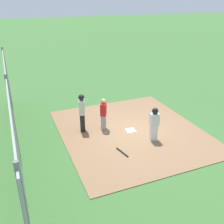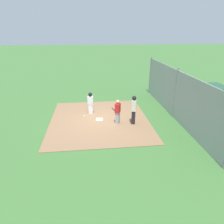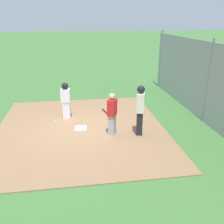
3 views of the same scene
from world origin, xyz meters
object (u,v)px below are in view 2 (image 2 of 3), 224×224
(umpire, at_px, (134,109))
(parked_car_green, at_px, (215,94))
(home_plate, at_px, (99,119))
(baseball_bat, at_px, (114,110))
(catcher, at_px, (118,111))
(runner, at_px, (90,102))
(baseball, at_px, (84,116))

(umpire, xyz_separation_m, parked_car_green, (3.67, -7.68, -0.39))
(home_plate, relative_size, baseball_bat, 0.56)
(catcher, distance_m, runner, 2.46)
(runner, height_order, baseball, runner)
(catcher, distance_m, parked_car_green, 9.34)
(umpire, distance_m, baseball, 3.60)
(baseball_bat, bearing_deg, parked_car_green, 86.49)
(home_plate, distance_m, runner, 1.53)
(baseball_bat, xyz_separation_m, baseball, (-0.87, 2.17, 0.01))
(catcher, relative_size, baseball, 20.99)
(home_plate, distance_m, parked_car_green, 10.21)
(home_plate, distance_m, baseball, 1.23)
(home_plate, height_order, runner, runner)
(umpire, relative_size, parked_car_green, 0.44)
(baseball, bearing_deg, parked_car_green, -78.88)
(home_plate, bearing_deg, runner, 25.15)
(baseball_bat, bearing_deg, runner, -87.66)
(home_plate, bearing_deg, baseball_bat, -36.40)
(home_plate, distance_m, catcher, 1.53)
(catcher, distance_m, umpire, 1.01)
(umpire, xyz_separation_m, baseball_bat, (2.42, 0.95, -0.95))
(umpire, distance_m, runner, 3.32)
(home_plate, relative_size, baseball, 5.95)
(baseball_bat, relative_size, baseball, 10.55)
(home_plate, bearing_deg, umpire, -111.75)
(catcher, distance_m, baseball_bat, 2.36)
(catcher, xyz_separation_m, baseball_bat, (2.23, -0.04, -0.77))
(parked_car_green, bearing_deg, catcher, 111.88)
(baseball, bearing_deg, catcher, -122.51)
(parked_car_green, bearing_deg, baseball, 101.10)
(umpire, bearing_deg, baseball_bat, -52.44)
(home_plate, height_order, baseball, baseball)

